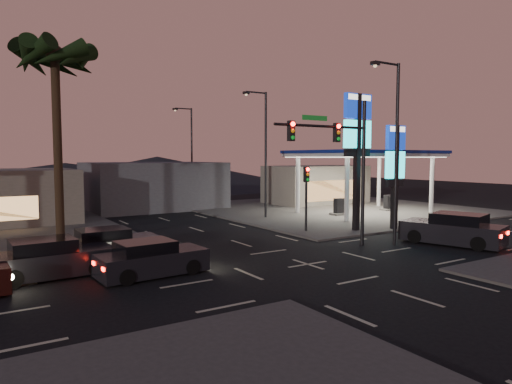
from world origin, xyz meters
TOP-DOWN VIEW (x-y plane):
  - ground at (0.00, 0.00)m, footprint 140.00×140.00m
  - corner_lot_ne at (16.00, 16.00)m, footprint 24.00×24.00m
  - gas_station at (16.00, 12.00)m, footprint 12.20×8.20m
  - convenience_store at (18.00, 21.00)m, footprint 10.00×6.00m
  - pylon_sign_tall at (8.50, 5.50)m, footprint 2.20×0.35m
  - pylon_sign_short at (11.00, 4.50)m, footprint 1.60×0.35m
  - traffic_signal_mast at (3.76, 1.99)m, footprint 6.10×0.39m
  - pedestal_signal at (5.50, 6.98)m, footprint 0.32×0.39m
  - streetlight_near at (6.79, 1.00)m, footprint 2.14×0.25m
  - streetlight_mid at (6.79, 14.00)m, footprint 2.14×0.25m
  - streetlight_far at (6.79, 28.00)m, footprint 2.14×0.25m
  - palm_a at (-9.00, 9.50)m, footprint 4.41×4.41m
  - building_far_mid at (2.00, 26.00)m, footprint 12.00×9.00m
  - hill_right at (15.00, 60.00)m, footprint 50.00×50.00m
  - hill_center at (0.00, 60.00)m, footprint 60.00×60.00m
  - car_lane_a_front at (-6.75, 1.94)m, footprint 4.65×2.16m
  - car_lane_b_front at (-7.47, 5.82)m, footprint 4.73×2.05m
  - car_lane_b_mid at (-10.31, 3.94)m, footprint 4.99×2.25m
  - suv_station at (9.94, -0.65)m, footprint 3.66×5.74m

SIDE VIEW (x-z plane):
  - ground at x=0.00m, z-range 0.00..0.00m
  - corner_lot_ne at x=16.00m, z-range 0.00..0.12m
  - car_lane_a_front at x=-6.75m, z-range -0.05..1.43m
  - car_lane_b_front at x=-7.47m, z-range -0.05..1.48m
  - car_lane_b_mid at x=-10.31m, z-range -0.06..1.54m
  - suv_station at x=9.94m, z-range -0.06..1.72m
  - convenience_store at x=18.00m, z-range 0.00..4.00m
  - hill_center at x=0.00m, z-range 0.00..4.00m
  - building_far_mid at x=2.00m, z-range 0.00..4.40m
  - hill_right at x=15.00m, z-range 0.00..5.00m
  - pedestal_signal at x=5.50m, z-range 0.77..5.07m
  - pylon_sign_short at x=11.00m, z-range 1.16..8.16m
  - gas_station at x=16.00m, z-range 2.34..7.82m
  - traffic_signal_mast at x=3.76m, z-range 1.23..9.23m
  - streetlight_near at x=6.79m, z-range 0.72..10.72m
  - streetlight_mid at x=6.79m, z-range 0.72..10.72m
  - streetlight_far at x=6.79m, z-range 0.72..10.72m
  - pylon_sign_tall at x=8.50m, z-range 1.89..10.89m
  - palm_a at x=-9.00m, z-range 4.00..14.86m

